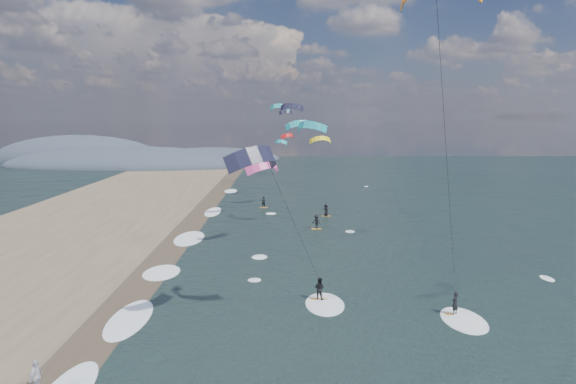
{
  "coord_description": "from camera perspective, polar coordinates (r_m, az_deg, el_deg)",
  "views": [
    {
      "loc": [
        -1.47,
        -22.26,
        12.35
      ],
      "look_at": [
        -1.0,
        12.0,
        7.0
      ],
      "focal_mm": 30.0,
      "sensor_mm": 36.0,
      "label": 1
    }
  ],
  "objects": [
    {
      "name": "ground",
      "position": [
        25.5,
        2.79,
        -20.11
      ],
      "size": [
        260.0,
        260.0,
        0.0
      ],
      "primitive_type": "plane",
      "color": "black",
      "rests_on": "ground"
    },
    {
      "name": "shoreline_surf",
      "position": [
        40.11,
        -14.39,
        -9.34
      ],
      "size": [
        2.4,
        79.4,
        0.11
      ],
      "color": "white",
      "rests_on": "ground"
    },
    {
      "name": "beach_walker",
      "position": [
        25.73,
        -27.68,
        -18.87
      ],
      "size": [
        0.49,
        0.98,
        1.61
      ],
      "primitive_type": "imported",
      "rotation": [
        0.0,
        0.0,
        1.46
      ],
      "color": "#B6B8C2",
      "rests_on": "ground"
    },
    {
      "name": "far_kitesurfers",
      "position": [
        57.97,
        2.5,
        -2.63
      ],
      "size": [
        9.2,
        13.61,
        1.6
      ],
      "color": "orange",
      "rests_on": "ground"
    },
    {
      "name": "wet_sand_strip",
      "position": [
        36.11,
        -18.07,
        -11.57
      ],
      "size": [
        3.0,
        240.0,
        0.0
      ],
      "primitive_type": "cube",
      "color": "#382D23",
      "rests_on": "ground"
    },
    {
      "name": "kitesurfer_near_b",
      "position": [
        27.65,
        -0.14,
        -2.16
      ],
      "size": [
        6.75,
        9.06,
        11.68
      ],
      "color": "orange",
      "rests_on": "ground"
    },
    {
      "name": "kitesurfer_near_a",
      "position": [
        25.17,
        17.88,
        13.04
      ],
      "size": [
        7.61,
        8.96,
        19.32
      ],
      "color": "orange",
      "rests_on": "ground"
    },
    {
      "name": "bg_kite_field",
      "position": [
        75.21,
        0.39,
        7.66
      ],
      "size": [
        13.6,
        67.65,
        8.51
      ],
      "color": "red",
      "rests_on": "ground"
    },
    {
      "name": "coastal_hills",
      "position": [
        137.71,
        -19.18,
        3.24
      ],
      "size": [
        80.0,
        41.0,
        15.0
      ],
      "color": "#3D4756",
      "rests_on": "ground"
    }
  ]
}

